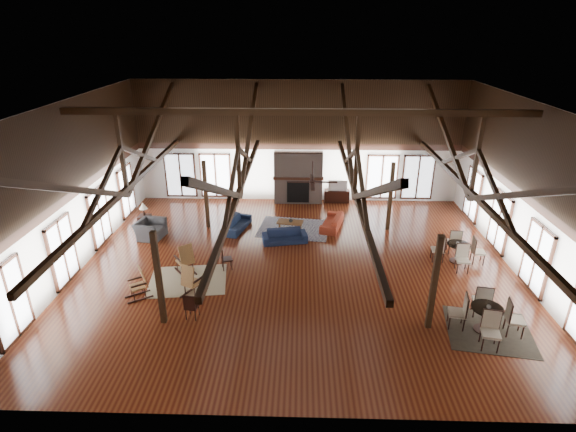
{
  "coord_description": "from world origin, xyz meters",
  "views": [
    {
      "loc": [
        0.12,
        -14.72,
        8.4
      ],
      "look_at": [
        -0.34,
        1.0,
        1.64
      ],
      "focal_mm": 28.0,
      "sensor_mm": 36.0,
      "label": 1
    }
  ],
  "objects_px": {
    "sofa_orange": "(332,221)",
    "coffee_table": "(290,223)",
    "sofa_navy_left": "(237,224)",
    "armchair": "(150,229)",
    "cafe_table_far": "(458,249)",
    "tv_console": "(337,196)",
    "sofa_navy_front": "(285,236)",
    "cafe_table_near": "(486,315)"
  },
  "relations": [
    {
      "from": "cafe_table_near",
      "to": "sofa_orange",
      "type": "bearing_deg",
      "value": 119.31
    },
    {
      "from": "sofa_navy_front",
      "to": "cafe_table_near",
      "type": "distance_m",
      "value": 8.35
    },
    {
      "from": "cafe_table_far",
      "to": "tv_console",
      "type": "height_order",
      "value": "cafe_table_far"
    },
    {
      "from": "cafe_table_far",
      "to": "sofa_navy_left",
      "type": "bearing_deg",
      "value": 163.17
    },
    {
      "from": "sofa_navy_front",
      "to": "armchair",
      "type": "relative_size",
      "value": 1.57
    },
    {
      "from": "sofa_navy_front",
      "to": "sofa_navy_left",
      "type": "bearing_deg",
      "value": 140.03
    },
    {
      "from": "coffee_table",
      "to": "tv_console",
      "type": "xyz_separation_m",
      "value": [
        2.29,
        3.54,
        -0.06
      ]
    },
    {
      "from": "armchair",
      "to": "sofa_orange",
      "type": "bearing_deg",
      "value": -69.64
    },
    {
      "from": "sofa_navy_left",
      "to": "coffee_table",
      "type": "bearing_deg",
      "value": -76.01
    },
    {
      "from": "sofa_navy_front",
      "to": "armchair",
      "type": "distance_m",
      "value": 5.72
    },
    {
      "from": "coffee_table",
      "to": "tv_console",
      "type": "relative_size",
      "value": 0.95
    },
    {
      "from": "sofa_navy_left",
      "to": "cafe_table_near",
      "type": "distance_m",
      "value": 10.77
    },
    {
      "from": "sofa_navy_left",
      "to": "armchair",
      "type": "height_order",
      "value": "armchair"
    },
    {
      "from": "sofa_orange",
      "to": "coffee_table",
      "type": "xyz_separation_m",
      "value": [
        -1.86,
        -0.4,
        0.09
      ]
    },
    {
      "from": "coffee_table",
      "to": "cafe_table_near",
      "type": "relative_size",
      "value": 0.55
    },
    {
      "from": "sofa_navy_front",
      "to": "armchair",
      "type": "height_order",
      "value": "armchair"
    },
    {
      "from": "sofa_navy_left",
      "to": "armchair",
      "type": "xyz_separation_m",
      "value": [
        -3.54,
        -0.92,
        0.11
      ]
    },
    {
      "from": "cafe_table_near",
      "to": "tv_console",
      "type": "relative_size",
      "value": 1.73
    },
    {
      "from": "cafe_table_near",
      "to": "cafe_table_far",
      "type": "bearing_deg",
      "value": 82.88
    },
    {
      "from": "sofa_orange",
      "to": "armchair",
      "type": "relative_size",
      "value": 1.61
    },
    {
      "from": "sofa_orange",
      "to": "cafe_table_far",
      "type": "bearing_deg",
      "value": 71.89
    },
    {
      "from": "sofa_navy_left",
      "to": "cafe_table_far",
      "type": "relative_size",
      "value": 0.92
    },
    {
      "from": "sofa_orange",
      "to": "coffee_table",
      "type": "bearing_deg",
      "value": -62.73
    },
    {
      "from": "sofa_navy_front",
      "to": "tv_console",
      "type": "xyz_separation_m",
      "value": [
        2.48,
        4.7,
        0.05
      ]
    },
    {
      "from": "coffee_table",
      "to": "armchair",
      "type": "height_order",
      "value": "armchair"
    },
    {
      "from": "sofa_navy_left",
      "to": "sofa_orange",
      "type": "distance_m",
      "value": 4.23
    },
    {
      "from": "sofa_navy_left",
      "to": "armchair",
      "type": "relative_size",
      "value": 1.58
    },
    {
      "from": "sofa_navy_front",
      "to": "coffee_table",
      "type": "distance_m",
      "value": 1.18
    },
    {
      "from": "coffee_table",
      "to": "cafe_table_near",
      "type": "distance_m",
      "value": 9.05
    },
    {
      "from": "sofa_orange",
      "to": "cafe_table_near",
      "type": "bearing_deg",
      "value": 44.56
    },
    {
      "from": "sofa_navy_front",
      "to": "coffee_table",
      "type": "relative_size",
      "value": 1.54
    },
    {
      "from": "sofa_navy_left",
      "to": "sofa_orange",
      "type": "relative_size",
      "value": 0.98
    },
    {
      "from": "cafe_table_near",
      "to": "armchair",
      "type": "bearing_deg",
      "value": 153.27
    },
    {
      "from": "armchair",
      "to": "tv_console",
      "type": "xyz_separation_m",
      "value": [
        8.19,
        4.42,
        -0.07
      ]
    },
    {
      "from": "sofa_navy_front",
      "to": "cafe_table_near",
      "type": "bearing_deg",
      "value": -53.98
    },
    {
      "from": "sofa_orange",
      "to": "tv_console",
      "type": "height_order",
      "value": "tv_console"
    },
    {
      "from": "sofa_navy_left",
      "to": "tv_console",
      "type": "xyz_separation_m",
      "value": [
        4.65,
        3.5,
        0.04
      ]
    },
    {
      "from": "sofa_orange",
      "to": "cafe_table_near",
      "type": "distance_m",
      "value": 8.3
    },
    {
      "from": "sofa_navy_front",
      "to": "cafe_table_far",
      "type": "xyz_separation_m",
      "value": [
        6.64,
        -1.47,
        0.25
      ]
    },
    {
      "from": "armchair",
      "to": "cafe_table_near",
      "type": "distance_m",
      "value": 13.24
    },
    {
      "from": "cafe_table_far",
      "to": "tv_console",
      "type": "bearing_deg",
      "value": 124.01
    },
    {
      "from": "sofa_navy_left",
      "to": "sofa_orange",
      "type": "height_order",
      "value": "sofa_orange"
    }
  ]
}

